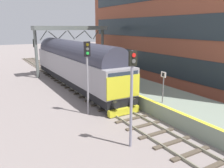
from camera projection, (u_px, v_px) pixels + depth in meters
The scene contains 10 objects.
ground_plane at pixel (95, 98), 20.10m from camera, with size 140.00×140.00×0.00m, color gray.
track_main at pixel (95, 97), 20.09m from camera, with size 2.50×60.00×0.15m.
station_platform at pixel (129, 87), 21.73m from camera, with size 4.00×44.00×1.01m.
diesel_locomotive at pixel (74, 63), 23.45m from camera, with size 2.74×18.99×4.68m.
signal_post_near at pixel (132, 90), 11.20m from camera, with size 0.44×0.22×4.94m.
signal_post_mid at pixel (87, 69), 15.56m from camera, with size 0.44×0.22×5.09m.
signal_post_far at pixel (35, 52), 29.05m from camera, with size 0.44×0.22×4.53m.
platform_number_sign at pixel (163, 83), 15.36m from camera, with size 0.10×0.44×2.13m.
waiting_passenger at pixel (113, 67), 23.80m from camera, with size 0.44×0.48×1.64m.
overhead_footbridge at pixel (71, 31), 28.84m from camera, with size 9.30×2.00×6.14m.
Camera 1 is at (-8.34, -17.38, 6.02)m, focal length 36.91 mm.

